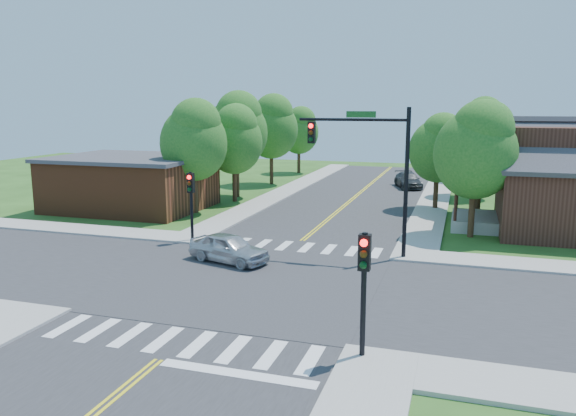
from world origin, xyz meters
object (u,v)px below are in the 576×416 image
(signal_pole_se, at_px, (364,272))
(car_silver, at_px, (229,249))
(signal_mast_ne, at_px, (371,157))
(signal_pole_nw, at_px, (191,193))
(car_dgrey, at_px, (408,181))

(signal_pole_se, distance_m, car_silver, 11.40)
(signal_mast_ne, xyz_separation_m, car_silver, (-6.04, -3.07, -4.17))
(signal_mast_ne, distance_m, car_silver, 7.96)
(signal_pole_nw, xyz_separation_m, car_silver, (3.47, -3.06, -1.98))
(signal_pole_nw, bearing_deg, car_silver, -41.40)
(car_silver, height_order, car_dgrey, car_silver)
(signal_mast_ne, bearing_deg, car_silver, -153.05)
(signal_pole_nw, relative_size, car_dgrey, 0.78)
(signal_pole_nw, bearing_deg, car_dgrey, 68.79)
(signal_pole_se, bearing_deg, signal_pole_nw, 135.00)
(car_silver, xyz_separation_m, car_dgrey, (5.63, 26.51, -0.03))
(signal_pole_se, relative_size, signal_pole_nw, 1.00)
(signal_pole_nw, bearing_deg, signal_mast_ne, 0.07)
(signal_mast_ne, relative_size, car_dgrey, 1.48)
(signal_mast_ne, height_order, signal_pole_se, signal_mast_ne)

